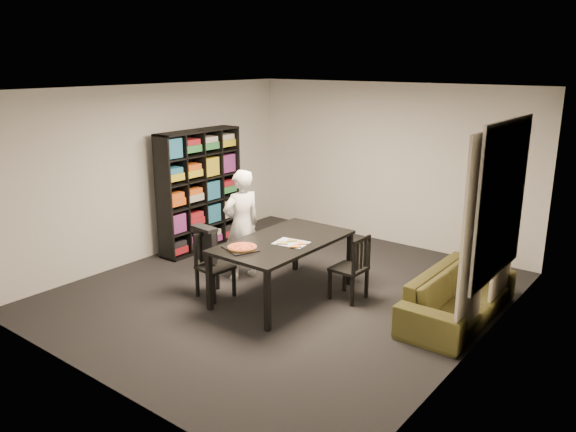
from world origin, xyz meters
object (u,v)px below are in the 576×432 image
Objects in this scene: chair_right at (354,264)px; person at (242,225)px; sofa at (459,296)px; bookshelf at (200,190)px; chair_left at (211,260)px; pepperoni_pizza at (242,247)px; baking_tray at (240,249)px; dining_table at (283,245)px.

person is at bearing -78.08° from chair_right.
sofa is (2.85, 0.61, -0.49)m from person.
person is 2.96m from sofa.
bookshelf is 1.98m from chair_left.
chair_left is 0.68m from pepperoni_pizza.
person reaches higher than chair_left.
chair_right is (3.01, -0.26, -0.47)m from bookshelf.
baking_tray is 0.21× the size of sofa.
pepperoni_pizza reaches higher than baking_tray.
chair_left is 0.65m from baking_tray.
chair_right reaches higher than dining_table.
person reaches higher than chair_right.
sofa is at bearing 118.32° from person.
pepperoni_pizza is at bearing -105.86° from dining_table.
chair_right reaches higher than sofa.
chair_right is 0.55× the size of person.
chair_right is 2.41× the size of pepperoni_pizza.
sofa is (1.24, 0.32, -0.20)m from chair_right.
sofa is at bearing 105.98° from chair_right.
sofa is (4.24, 0.05, -0.67)m from bookshelf.
baking_tray is 2.63m from sofa.
dining_table is 2.19m from sofa.
baking_tray is (-0.96, -1.04, 0.28)m from chair_right.
bookshelf is 5.43× the size of pepperoni_pizza.
baking_tray is (0.57, -0.06, 0.29)m from chair_left.
pepperoni_pizza is at bearing -32.08° from bookshelf.
chair_left reaches higher than dining_table.
chair_left is at bearing 23.00° from person.
bookshelf is 3.05m from chair_right.
pepperoni_pizza reaches higher than dining_table.
chair_right reaches higher than chair_left.
dining_table is at bearing -49.38° from chair_left.
person is 3.83× the size of baking_tray.
dining_table is at bearing 95.63° from person.
baking_tray is (2.04, -1.31, -0.19)m from bookshelf.
person is at bearing 131.23° from baking_tray.
baking_tray is at bearing -32.60° from bookshelf.
chair_right is 1.43m from pepperoni_pizza.
chair_right is at bearing 116.54° from person.
chair_right is at bearing -51.45° from chair_left.
chair_right is at bearing 30.32° from dining_table.
bookshelf is 1.04× the size of dining_table.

